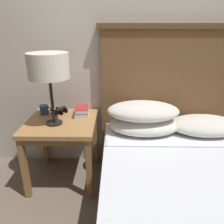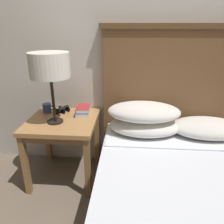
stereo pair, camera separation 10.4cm
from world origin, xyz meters
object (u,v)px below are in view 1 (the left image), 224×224
object	(u,v)px
book_on_nightstand	(81,113)
nightstand	(62,129)
table_lamp	(48,67)
bed	(194,204)
book_stacked_on_top	(82,109)
coffee_mug	(44,110)
binoculars_pair	(59,111)

from	to	relation	value
book_on_nightstand	nightstand	bearing A→B (deg)	-138.54
table_lamp	book_on_nightstand	distance (m)	0.52
nightstand	bed	bearing A→B (deg)	-33.02
book_stacked_on_top	coffee_mug	bearing A→B (deg)	178.17
book_on_nightstand	binoculars_pair	xyz separation A→B (m)	(-0.21, 0.04, 0.00)
coffee_mug	book_on_nightstand	bearing A→B (deg)	-1.96
bed	book_stacked_on_top	distance (m)	1.15
nightstand	table_lamp	bearing A→B (deg)	-122.77
table_lamp	binoculars_pair	world-z (taller)	table_lamp
nightstand	coffee_mug	bearing A→B (deg)	141.26
book_stacked_on_top	coffee_mug	distance (m)	0.34
book_stacked_on_top	binoculars_pair	distance (m)	0.22
table_lamp	binoculars_pair	distance (m)	0.50
bed	coffee_mug	size ratio (longest dim) A/B	20.12
book_on_nightstand	coffee_mug	distance (m)	0.33
nightstand	coffee_mug	world-z (taller)	coffee_mug
nightstand	bed	world-z (taller)	bed
table_lamp	nightstand	bearing A→B (deg)	57.23
table_lamp	book_on_nightstand	xyz separation A→B (m)	(0.19, 0.20, -0.44)
bed	nightstand	bearing A→B (deg)	146.98
nightstand	table_lamp	world-z (taller)	table_lamp
table_lamp	coffee_mug	size ratio (longest dim) A/B	5.47
book_on_nightstand	bed	bearing A→B (deg)	-43.25
book_on_nightstand	book_stacked_on_top	xyz separation A→B (m)	(0.01, 0.00, 0.04)
nightstand	book_stacked_on_top	bearing A→B (deg)	40.49
table_lamp	book_on_nightstand	size ratio (longest dim) A/B	2.78
bed	table_lamp	distance (m)	1.36
bed	binoculars_pair	size ratio (longest dim) A/B	12.83
nightstand	book_stacked_on_top	distance (m)	0.25
nightstand	book_stacked_on_top	world-z (taller)	book_stacked_on_top
nightstand	binoculars_pair	bearing A→B (deg)	107.44
book_on_nightstand	coffee_mug	bearing A→B (deg)	178.04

